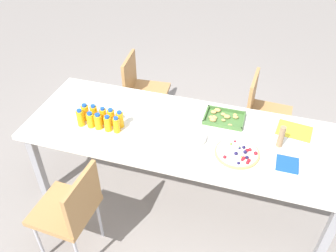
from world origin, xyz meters
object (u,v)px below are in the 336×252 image
(chair_far_left, at_px, (141,88))
(napkin_stack, at_px, (287,164))
(juice_bottle_8, at_px, (111,117))
(fruit_pizza, at_px, (238,153))
(party_table, at_px, (182,136))
(juice_bottle_3, at_px, (108,124))
(paper_folder, at_px, (294,131))
(juice_bottle_0, at_px, (80,118))
(chair_far_right, at_px, (262,110))
(juice_bottle_5, at_px, (85,112))
(cardboard_tube, at_px, (281,137))
(juice_bottle_9, at_px, (120,119))
(juice_bottle_2, at_px, (98,121))
(juice_bottle_6, at_px, (94,113))
(chair_near_left, at_px, (71,208))
(plate_stack, at_px, (192,138))
(juice_bottle_7, at_px, (103,116))
(juice_bottle_4, at_px, (117,125))
(snack_tray, at_px, (223,118))
(juice_bottle_1, at_px, (91,120))

(chair_far_left, distance_m, napkin_stack, 1.74)
(juice_bottle_8, xyz_separation_m, fruit_pizza, (1.00, -0.06, -0.05))
(party_table, bearing_deg, napkin_stack, -10.53)
(juice_bottle_3, xyz_separation_m, paper_folder, (1.38, 0.41, -0.06))
(juice_bottle_0, bearing_deg, chair_far_left, 82.26)
(chair_far_right, xyz_separation_m, juice_bottle_5, (-1.35, -0.86, 0.29))
(party_table, distance_m, cardboard_tube, 0.74)
(juice_bottle_5, distance_m, juice_bottle_9, 0.30)
(juice_bottle_0, distance_m, paper_folder, 1.66)
(juice_bottle_2, xyz_separation_m, juice_bottle_6, (-0.07, 0.08, 0.01))
(juice_bottle_6, height_order, fruit_pizza, juice_bottle_6)
(chair_near_left, relative_size, juice_bottle_5, 5.81)
(cardboard_tube, bearing_deg, party_table, -176.85)
(chair_near_left, bearing_deg, juice_bottle_0, 21.46)
(party_table, distance_m, fruit_pizza, 0.47)
(fruit_pizza, relative_size, plate_stack, 1.47)
(party_table, relative_size, juice_bottle_9, 17.26)
(juice_bottle_0, xyz_separation_m, paper_folder, (1.61, 0.41, -0.07))
(juice_bottle_7, bearing_deg, cardboard_tube, 5.43)
(juice_bottle_3, xyz_separation_m, napkin_stack, (1.34, 0.01, -0.05))
(juice_bottle_0, height_order, juice_bottle_4, juice_bottle_0)
(juice_bottle_0, distance_m, cardboard_tube, 1.52)
(juice_bottle_5, xyz_separation_m, juice_bottle_6, (0.07, 0.00, 0.00))
(snack_tray, bearing_deg, juice_bottle_7, -160.20)
(juice_bottle_1, relative_size, paper_folder, 0.51)
(juice_bottle_1, bearing_deg, juice_bottle_9, 17.28)
(chair_near_left, height_order, juice_bottle_6, juice_bottle_6)
(juice_bottle_4, relative_size, juice_bottle_5, 0.95)
(chair_far_left, relative_size, cardboard_tube, 4.69)
(napkin_stack, relative_size, cardboard_tube, 0.85)
(chair_far_right, relative_size, juice_bottle_2, 6.22)
(juice_bottle_1, relative_size, juice_bottle_3, 0.98)
(juice_bottle_6, xyz_separation_m, juice_bottle_7, (0.08, -0.01, -0.00))
(juice_bottle_0, height_order, juice_bottle_8, juice_bottle_0)
(chair_far_left, relative_size, napkin_stack, 5.53)
(plate_stack, xyz_separation_m, cardboard_tube, (0.63, 0.12, 0.07))
(snack_tray, bearing_deg, juice_bottle_4, -152.59)
(fruit_pizza, bearing_deg, chair_far_left, 139.39)
(juice_bottle_2, height_order, juice_bottle_6, juice_bottle_6)
(plate_stack, bearing_deg, party_table, 141.09)
(chair_far_left, bearing_deg, napkin_stack, 51.44)
(paper_folder, bearing_deg, juice_bottle_4, -162.69)
(juice_bottle_5, xyz_separation_m, snack_tray, (1.05, 0.32, -0.05))
(juice_bottle_1, bearing_deg, juice_bottle_7, 41.98)
(juice_bottle_7, bearing_deg, plate_stack, 0.96)
(juice_bottle_9, distance_m, cardboard_tube, 1.21)
(chair_far_right, xyz_separation_m, juice_bottle_7, (-1.20, -0.86, 0.29))
(juice_bottle_2, height_order, snack_tray, juice_bottle_2)
(juice_bottle_6, xyz_separation_m, cardboard_tube, (1.43, 0.12, 0.02))
(juice_bottle_5, bearing_deg, napkin_stack, -2.27)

